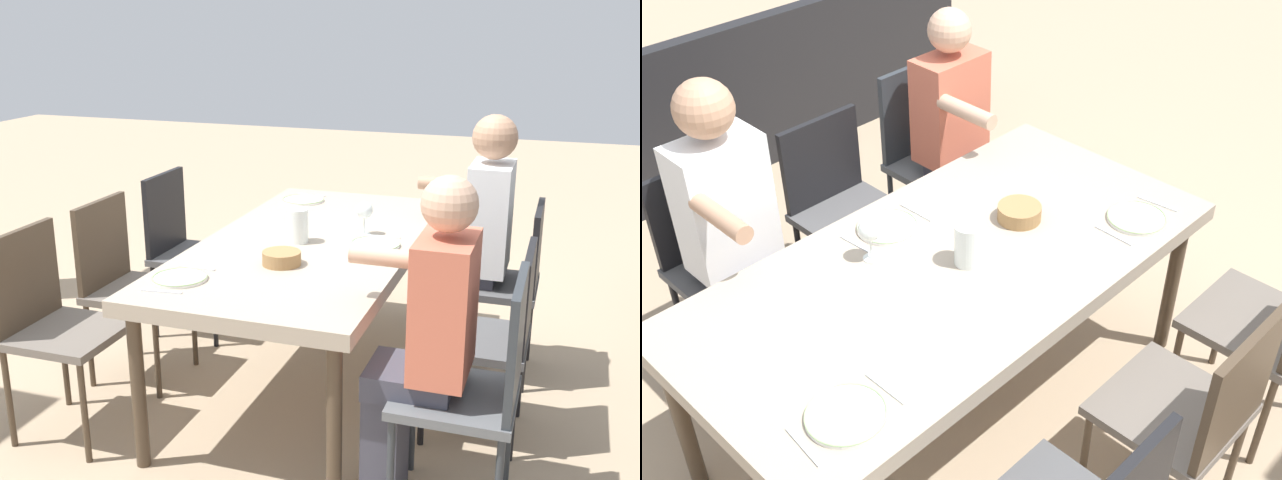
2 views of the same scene
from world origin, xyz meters
TOP-DOWN VIEW (x-y plane):
  - ground_plane at (0.00, 0.00)m, footprint 16.00×16.00m
  - dining_table at (0.00, 0.00)m, footprint 2.01×0.99m
  - chair_west_north at (-0.79, 0.92)m, footprint 0.44×0.44m
  - chair_west_south at (-0.79, -0.92)m, footprint 0.44×0.44m
  - chair_mid_north at (-0.21, 0.92)m, footprint 0.44×0.44m
  - chair_mid_south at (-0.21, -0.91)m, footprint 0.44×0.44m
  - chair_east_south at (0.41, -0.91)m, footprint 0.44×0.44m
  - diner_woman_green at (0.42, -0.74)m, footprint 0.34×0.50m
  - diner_man_white at (-0.79, -0.72)m, footprint 0.35×0.49m
  - patio_railing at (0.00, -2.23)m, footprint 4.41×0.10m
  - plate_0 at (-0.69, 0.33)m, footprint 0.23×0.23m
  - fork_0 at (-0.84, 0.33)m, footprint 0.04×0.17m
  - spoon_0 at (-0.54, 0.33)m, footprint 0.02×0.17m
  - plate_1 at (0.02, -0.32)m, footprint 0.23×0.23m
  - wine_glass_1 at (0.18, -0.22)m, footprint 0.08×0.08m
  - fork_1 at (-0.13, -0.32)m, footprint 0.02×0.17m
  - spoon_1 at (0.17, -0.32)m, footprint 0.03×0.17m
  - plate_2 at (0.72, 0.30)m, footprint 0.24×0.24m
  - fork_2 at (0.57, 0.30)m, footprint 0.02×0.17m
  - spoon_2 at (0.87, 0.30)m, footprint 0.03×0.17m
  - water_pitcher at (-0.05, 0.05)m, footprint 0.10×0.10m
  - bread_basket at (-0.38, -0.00)m, footprint 0.17×0.17m

SIDE VIEW (x-z plane):
  - ground_plane at x=0.00m, z-range 0.00..0.00m
  - patio_railing at x=0.00m, z-range 0.00..0.90m
  - chair_mid_south at x=-0.21m, z-range 0.07..0.94m
  - chair_mid_north at x=-0.21m, z-range 0.07..0.99m
  - chair_east_south at x=0.41m, z-range 0.08..0.99m
  - chair_west_south at x=-0.79m, z-range 0.07..1.01m
  - chair_west_north at x=-0.79m, z-range 0.08..1.01m
  - diner_man_white at x=-0.79m, z-range 0.04..1.33m
  - dining_table at x=0.00m, z-range 0.32..1.07m
  - diner_woman_green at x=0.42m, z-range 0.05..1.40m
  - fork_0 at x=-0.84m, z-range 0.75..0.76m
  - spoon_0 at x=-0.54m, z-range 0.75..0.76m
  - fork_1 at x=-0.13m, z-range 0.75..0.76m
  - spoon_1 at x=0.17m, z-range 0.75..0.76m
  - fork_2 at x=0.57m, z-range 0.75..0.76m
  - spoon_2 at x=0.87m, z-range 0.75..0.76m
  - plate_2 at x=0.72m, z-range 0.75..0.77m
  - plate_1 at x=0.02m, z-range 0.75..0.77m
  - plate_0 at x=-0.69m, z-range 0.75..0.77m
  - bread_basket at x=-0.38m, z-range 0.75..0.81m
  - water_pitcher at x=-0.05m, z-range 0.74..0.91m
  - wine_glass_1 at x=0.18m, z-range 0.79..0.96m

